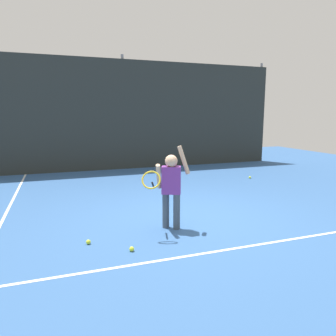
{
  "coord_description": "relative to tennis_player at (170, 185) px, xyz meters",
  "views": [
    {
      "loc": [
        -2.14,
        -5.0,
        1.83
      ],
      "look_at": [
        -0.23,
        0.38,
        0.85
      ],
      "focal_mm": 33.47,
      "sensor_mm": 36.0,
      "label": 1
    }
  ],
  "objects": [
    {
      "name": "back_fence_windscreen",
      "position": [
        0.49,
        5.9,
        1.08
      ],
      "size": [
        11.05,
        0.08,
        3.6
      ],
      "primitive_type": "cube",
      "color": "#282D2B",
      "rests_on": "ground"
    },
    {
      "name": "tennis_ball_2",
      "position": [
        -0.79,
        -0.63,
        -0.69
      ],
      "size": [
        0.07,
        0.07,
        0.07
      ],
      "primitive_type": "sphere",
      "color": "#CCE033",
      "rests_on": "ground"
    },
    {
      "name": "tennis_ball_1",
      "position": [
        3.54,
        3.02,
        -0.69
      ],
      "size": [
        0.07,
        0.07,
        0.07
      ],
      "primitive_type": "sphere",
      "color": "#CCE033",
      "rests_on": "ground"
    },
    {
      "name": "tennis_ball_3",
      "position": [
        -1.32,
        -0.2,
        -0.69
      ],
      "size": [
        0.07,
        0.07,
        0.07
      ],
      "primitive_type": "sphere",
      "color": "#CCE033",
      "rests_on": "ground"
    },
    {
      "name": "ground_plane",
      "position": [
        0.49,
        0.44,
        -0.73
      ],
      "size": [
        20.0,
        20.0,
        0.0
      ],
      "primitive_type": "plane",
      "color": "#335B93"
    },
    {
      "name": "court_line_baseline",
      "position": [
        0.49,
        -1.03,
        -0.72
      ],
      "size": [
        9.0,
        0.05,
        0.0
      ],
      "primitive_type": "cube",
      "color": "white",
      "rests_on": "ground"
    },
    {
      "name": "tennis_player",
      "position": [
        0.0,
        0.0,
        0.0
      ],
      "size": [
        0.86,
        0.56,
        1.35
      ],
      "rotation": [
        0.0,
        0.0,
        -0.41
      ],
      "color": "#3F4C59",
      "rests_on": "ground"
    },
    {
      "name": "court_line_sideline",
      "position": [
        -2.64,
        1.44,
        -0.72
      ],
      "size": [
        0.05,
        9.0,
        0.0
      ],
      "primitive_type": "cube",
      "color": "white",
      "rests_on": "ground"
    },
    {
      "name": "fence_post_2",
      "position": [
        5.86,
        5.96,
        1.15
      ],
      "size": [
        0.09,
        0.09,
        3.75
      ],
      "primitive_type": "cylinder",
      "color": "slate",
      "rests_on": "ground"
    },
    {
      "name": "fence_post_1",
      "position": [
        0.49,
        5.96,
        1.15
      ],
      "size": [
        0.09,
        0.09,
        3.75
      ],
      "primitive_type": "cylinder",
      "color": "slate",
      "rests_on": "ground"
    }
  ]
}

